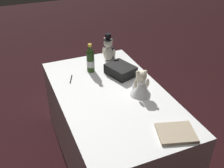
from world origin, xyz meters
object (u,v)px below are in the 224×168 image
object	(u,v)px
teddy_bear_bride	(140,83)
signing_pen	(71,79)
gift_case_black	(121,70)
guestbook	(176,133)
teddy_bear_groom	(109,50)
champagne_bottle	(90,60)

from	to	relation	value
teddy_bear_bride	signing_pen	distance (m)	0.68
signing_pen	gift_case_black	size ratio (longest dim) A/B	0.44
guestbook	signing_pen	bearing A→B (deg)	42.23
gift_case_black	guestbook	world-z (taller)	gift_case_black
signing_pen	guestbook	world-z (taller)	guestbook
teddy_bear_groom	gift_case_black	xyz separation A→B (m)	(-0.34, 0.01, -0.07)
champagne_bottle	signing_pen	xyz separation A→B (m)	(-0.09, 0.23, -0.12)
guestbook	teddy_bear_bride	bearing A→B (deg)	16.01
teddy_bear_bride	teddy_bear_groom	bearing A→B (deg)	0.61
gift_case_black	guestbook	size ratio (longest dim) A/B	1.21
teddy_bear_groom	signing_pen	world-z (taller)	teddy_bear_groom
teddy_bear_bride	champagne_bottle	world-z (taller)	champagne_bottle
guestbook	champagne_bottle	bearing A→B (deg)	29.75
teddy_bear_groom	gift_case_black	distance (m)	0.35
teddy_bear_groom	teddy_bear_bride	world-z (taller)	teddy_bear_groom
signing_pen	guestbook	size ratio (longest dim) A/B	0.54
gift_case_black	teddy_bear_bride	bearing A→B (deg)	-176.69
teddy_bear_groom	champagne_bottle	world-z (taller)	teddy_bear_groom
teddy_bear_groom	champagne_bottle	distance (m)	0.30
teddy_bear_groom	gift_case_black	world-z (taller)	teddy_bear_groom
signing_pen	gift_case_black	distance (m)	0.48
teddy_bear_groom	champagne_bottle	size ratio (longest dim) A/B	1.02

